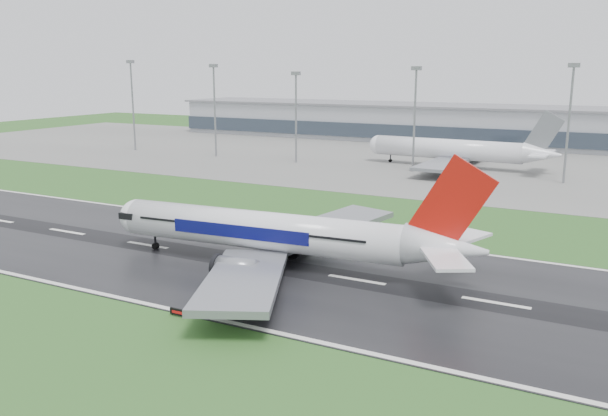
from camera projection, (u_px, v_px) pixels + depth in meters
The scene contains 12 objects.
ground at pixel (148, 245), 109.45m from camera, with size 520.00×520.00×0.00m, color #25521E.
runway at pixel (148, 245), 109.44m from camera, with size 400.00×45.00×0.10m, color black.
apron at pixel (390, 158), 217.54m from camera, with size 400.00×130.00×0.08m, color slate.
terminal at pixel (438, 124), 267.81m from camera, with size 240.00×36.00×15.00m, color #999DA5.
main_airliner at pixel (284, 210), 95.77m from camera, with size 61.73×58.80×18.23m, color white, non-canonical shape.
parked_airliner at pixel (456, 139), 194.89m from camera, with size 61.77×57.51×18.10m, color white, non-canonical shape.
runway_sign at pixel (178, 313), 77.85m from camera, with size 2.30×0.26×1.04m, color black, non-canonical shape.
floodmast_0 at pixel (133, 107), 235.05m from camera, with size 0.64×0.64×32.70m, color gray.
floodmast_1 at pixel (215, 113), 218.11m from camera, with size 0.64×0.64×31.11m, color gray.
floodmast_2 at pixel (296, 120), 203.69m from camera, with size 0.64×0.64×28.60m, color gray.
floodmast_3 at pixel (414, 122), 185.30m from camera, with size 0.64×0.64×30.18m, color gray.
floodmast_4 at pixel (568, 127), 165.91m from camera, with size 0.64×0.64×30.91m, color gray.
Camera 1 is at (73.33, -80.56, 30.34)m, focal length 36.63 mm.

